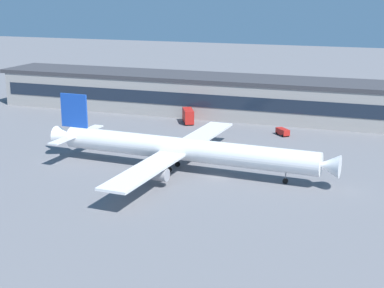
% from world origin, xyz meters
% --- Properties ---
extents(ground_plane, '(600.00, 600.00, 0.00)m').
position_xyz_m(ground_plane, '(0.00, 0.00, 0.00)').
color(ground_plane, slate).
extents(terminal_building, '(184.04, 19.29, 12.00)m').
position_xyz_m(terminal_building, '(0.00, 59.39, 6.02)').
color(terminal_building, '#9E9993').
rests_on(terminal_building, ground_plane).
extents(airliner, '(65.45, 56.66, 14.90)m').
position_xyz_m(airliner, '(-8.62, 1.48, 4.78)').
color(airliner, white).
rests_on(airliner, ground_plane).
extents(follow_me_car, '(4.35, 4.54, 1.85)m').
position_xyz_m(follow_me_car, '(5.70, 39.68, 1.09)').
color(follow_me_car, red).
rests_on(follow_me_car, ground_plane).
extents(catering_truck, '(5.62, 7.59, 4.15)m').
position_xyz_m(catering_truck, '(-23.03, 44.69, 2.29)').
color(catering_truck, red).
rests_on(catering_truck, ground_plane).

